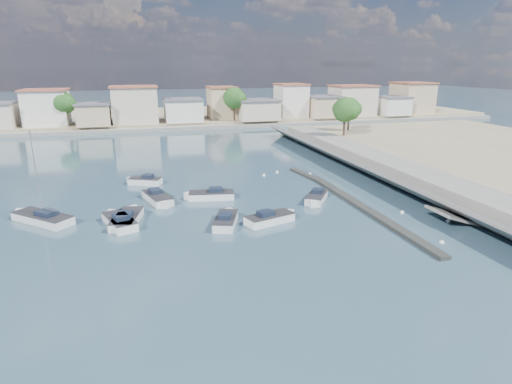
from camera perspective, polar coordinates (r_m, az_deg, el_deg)
The scene contains 17 objects.
ground at distance 71.02m, azimuth -3.06°, elevation 4.87°, with size 400.00×400.00×0.00m, color #2B4557.
seawall_walkway at distance 54.64m, azimuth 22.99°, elevation 0.92°, with size 5.00×90.00×1.80m, color slate.
breakwater at distance 48.31m, azimuth 12.26°, elevation -0.96°, with size 2.00×31.02×0.35m.
far_shore_land at distance 121.59m, azimuth -8.56°, elevation 9.97°, with size 160.00×40.00×1.40m, color gray.
far_shore_quay at distance 101.00m, azimuth -6.99°, elevation 8.53°, with size 160.00×2.50×0.80m, color slate.
far_town at distance 108.34m, azimuth -1.86°, elevation 11.60°, with size 113.01×12.80×8.35m.
shore_trees at distance 99.15m, azimuth -1.97°, elevation 11.88°, with size 74.56×38.32×7.92m.
motorboat_a at distance 42.13m, azimuth -17.83°, elevation -3.73°, with size 3.44×5.59×1.48m.
motorboat_b at distance 40.48m, azimuth -4.00°, elevation -3.77°, with size 3.29×5.12×1.48m.
motorboat_c at distance 48.12m, azimuth -6.28°, elevation -0.48°, with size 5.66×2.75×1.48m.
motorboat_d at distance 47.29m, azimuth 8.00°, elevation -0.85°, with size 3.86×4.46×1.48m.
motorboat_e at distance 42.64m, azimuth -16.73°, elevation -3.39°, with size 3.29×6.02×1.48m.
motorboat_f at distance 55.53m, azimuth -14.76°, elevation 1.39°, with size 4.41×3.20×1.48m.
motorboat_g at distance 47.96m, azimuth -12.91°, elevation -0.87°, with size 3.29×5.82×1.48m.
motorboat_h at distance 40.84m, azimuth 2.12°, elevation -3.54°, with size 5.34×3.21×1.48m.
sailboat at distance 45.80m, azimuth -26.78°, elevation -3.08°, with size 6.15×5.98×9.00m.
mooring_buoys at distance 50.40m, azimuth 11.52°, elevation -0.32°, with size 12.34×27.41×0.41m.
Camera 1 is at (-15.14, -27.86, 14.48)m, focal length 30.00 mm.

